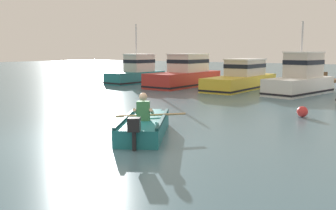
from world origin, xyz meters
name	(u,v)px	position (x,y,z in m)	size (l,w,h in m)	color
ground_plane	(86,138)	(0.00, 0.00, 0.00)	(120.00, 120.00, 0.00)	slate
rowboat_with_person	(145,126)	(1.06, 1.20, 0.25)	(2.47, 3.46, 1.19)	#1E727A
moored_boat_teal	(137,72)	(-9.34, 14.07, 0.76)	(2.09, 4.73, 4.09)	#1E727A
moored_boat_red	(185,74)	(-5.30, 13.93, 0.77)	(2.42, 6.03, 2.09)	#B72D28
moored_boat_yellow	(242,78)	(-1.61, 14.47, 0.67)	(2.18, 6.73, 1.80)	gold
moored_boat_white	(300,78)	(2.03, 13.58, 0.82)	(2.75, 4.97, 3.79)	white
mooring_buoy	(302,112)	(3.97, 6.46, 0.19)	(0.38, 0.38, 0.38)	red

